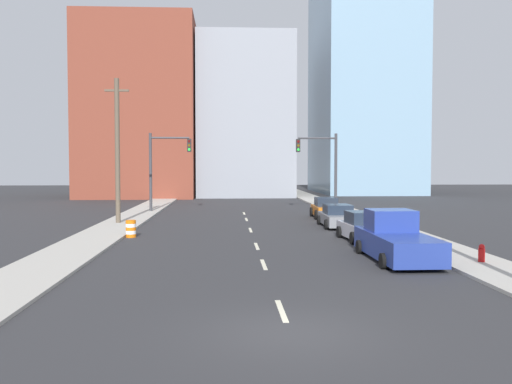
{
  "coord_description": "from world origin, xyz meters",
  "views": [
    {
      "loc": [
        -1.52,
        -13.34,
        3.98
      ],
      "look_at": [
        0.49,
        24.15,
        2.2
      ],
      "focal_mm": 40.0,
      "sensor_mm": 36.0,
      "label": 1
    }
  ],
  "objects_px": {
    "sedan_gray": "(338,217)",
    "sedan_orange": "(326,209)",
    "pickup_truck_blue": "(396,240)",
    "fire_hydrant": "(482,254)",
    "sedan_silver": "(364,227)",
    "traffic_barrel": "(131,229)",
    "traffic_signal_right": "(325,162)",
    "traffic_signal_left": "(161,162)",
    "utility_pole_left_mid": "(117,150)"
  },
  "relations": [
    {
      "from": "traffic_barrel",
      "to": "fire_hydrant",
      "type": "bearing_deg",
      "value": -31.53
    },
    {
      "from": "fire_hydrant",
      "to": "sedan_gray",
      "type": "distance_m",
      "value": 14.44
    },
    {
      "from": "sedan_silver",
      "to": "sedan_gray",
      "type": "height_order",
      "value": "sedan_silver"
    },
    {
      "from": "pickup_truck_blue",
      "to": "traffic_signal_left",
      "type": "bearing_deg",
      "value": 116.37
    },
    {
      "from": "sedan_silver",
      "to": "sedan_orange",
      "type": "height_order",
      "value": "sedan_orange"
    },
    {
      "from": "utility_pole_left_mid",
      "to": "sedan_gray",
      "type": "bearing_deg",
      "value": -9.0
    },
    {
      "from": "pickup_truck_blue",
      "to": "sedan_silver",
      "type": "distance_m",
      "value": 6.08
    },
    {
      "from": "traffic_signal_left",
      "to": "fire_hydrant",
      "type": "distance_m",
      "value": 30.65
    },
    {
      "from": "traffic_signal_left",
      "to": "sedan_silver",
      "type": "xyz_separation_m",
      "value": [
        12.63,
        -18.67,
        -3.53
      ]
    },
    {
      "from": "pickup_truck_blue",
      "to": "sedan_silver",
      "type": "xyz_separation_m",
      "value": [
        0.14,
        6.07,
        -0.14
      ]
    },
    {
      "from": "traffic_signal_right",
      "to": "traffic_barrel",
      "type": "xyz_separation_m",
      "value": [
        -13.7,
        -16.67,
        -3.75
      ]
    },
    {
      "from": "traffic_barrel",
      "to": "sedan_gray",
      "type": "xyz_separation_m",
      "value": [
        12.41,
        4.67,
        0.18
      ]
    },
    {
      "from": "pickup_truck_blue",
      "to": "sedan_orange",
      "type": "height_order",
      "value": "pickup_truck_blue"
    },
    {
      "from": "sedan_silver",
      "to": "traffic_signal_right",
      "type": "bearing_deg",
      "value": 82.85
    },
    {
      "from": "traffic_signal_right",
      "to": "sedan_gray",
      "type": "distance_m",
      "value": 12.59
    },
    {
      "from": "traffic_signal_right",
      "to": "sedan_silver",
      "type": "xyz_separation_m",
      "value": [
        -1.22,
        -18.67,
        -3.53
      ]
    },
    {
      "from": "pickup_truck_blue",
      "to": "utility_pole_left_mid",
      "type": "bearing_deg",
      "value": 133.23
    },
    {
      "from": "pickup_truck_blue",
      "to": "traffic_barrel",
      "type": "bearing_deg",
      "value": 146.41
    },
    {
      "from": "traffic_signal_right",
      "to": "fire_hydrant",
      "type": "height_order",
      "value": "traffic_signal_right"
    },
    {
      "from": "traffic_signal_left",
      "to": "traffic_signal_right",
      "type": "relative_size",
      "value": 1.0
    },
    {
      "from": "traffic_barrel",
      "to": "fire_hydrant",
      "type": "distance_m",
      "value": 18.08
    },
    {
      "from": "fire_hydrant",
      "to": "sedan_gray",
      "type": "xyz_separation_m",
      "value": [
        -3.0,
        14.12,
        0.24
      ]
    },
    {
      "from": "fire_hydrant",
      "to": "sedan_silver",
      "type": "relative_size",
      "value": 0.19
    },
    {
      "from": "sedan_gray",
      "to": "sedan_orange",
      "type": "distance_m",
      "value": 6.19
    },
    {
      "from": "traffic_signal_right",
      "to": "utility_pole_left_mid",
      "type": "xyz_separation_m",
      "value": [
        -15.68,
        -9.73,
        0.76
      ]
    },
    {
      "from": "utility_pole_left_mid",
      "to": "sedan_orange",
      "type": "distance_m",
      "value": 15.83
    },
    {
      "from": "sedan_gray",
      "to": "sedan_silver",
      "type": "bearing_deg",
      "value": -88.7
    },
    {
      "from": "traffic_signal_left",
      "to": "pickup_truck_blue",
      "type": "bearing_deg",
      "value": -63.21
    },
    {
      "from": "sedan_orange",
      "to": "traffic_signal_left",
      "type": "bearing_deg",
      "value": 156.69
    },
    {
      "from": "traffic_signal_left",
      "to": "traffic_signal_right",
      "type": "bearing_deg",
      "value": 0.0
    },
    {
      "from": "traffic_signal_right",
      "to": "sedan_silver",
      "type": "bearing_deg",
      "value": -93.75
    },
    {
      "from": "fire_hydrant",
      "to": "sedan_orange",
      "type": "height_order",
      "value": "sedan_orange"
    },
    {
      "from": "fire_hydrant",
      "to": "sedan_orange",
      "type": "bearing_deg",
      "value": 97.46
    },
    {
      "from": "utility_pole_left_mid",
      "to": "pickup_truck_blue",
      "type": "distance_m",
      "value": 21.16
    },
    {
      "from": "fire_hydrant",
      "to": "traffic_barrel",
      "type": "bearing_deg",
      "value": 148.47
    },
    {
      "from": "sedan_silver",
      "to": "sedan_gray",
      "type": "xyz_separation_m",
      "value": [
        -0.07,
        6.66,
        -0.04
      ]
    },
    {
      "from": "pickup_truck_blue",
      "to": "sedan_gray",
      "type": "bearing_deg",
      "value": 89.26
    },
    {
      "from": "pickup_truck_blue",
      "to": "fire_hydrant",
      "type": "bearing_deg",
      "value": -24.76
    },
    {
      "from": "sedan_orange",
      "to": "traffic_barrel",
      "type": "bearing_deg",
      "value": -138.63
    },
    {
      "from": "traffic_signal_right",
      "to": "sedan_gray",
      "type": "height_order",
      "value": "traffic_signal_right"
    },
    {
      "from": "traffic_signal_left",
      "to": "sedan_gray",
      "type": "bearing_deg",
      "value": -43.7
    },
    {
      "from": "utility_pole_left_mid",
      "to": "fire_hydrant",
      "type": "height_order",
      "value": "utility_pole_left_mid"
    },
    {
      "from": "traffic_signal_right",
      "to": "pickup_truck_blue",
      "type": "xyz_separation_m",
      "value": [
        -1.36,
        -24.74,
        -3.4
      ]
    },
    {
      "from": "pickup_truck_blue",
      "to": "sedan_silver",
      "type": "bearing_deg",
      "value": 88.29
    },
    {
      "from": "traffic_signal_left",
      "to": "fire_hydrant",
      "type": "height_order",
      "value": "traffic_signal_left"
    },
    {
      "from": "traffic_barrel",
      "to": "pickup_truck_blue",
      "type": "relative_size",
      "value": 0.15
    },
    {
      "from": "traffic_signal_right",
      "to": "traffic_barrel",
      "type": "relative_size",
      "value": 7.01
    },
    {
      "from": "traffic_barrel",
      "to": "sedan_silver",
      "type": "height_order",
      "value": "sedan_silver"
    },
    {
      "from": "traffic_barrel",
      "to": "pickup_truck_blue",
      "type": "distance_m",
      "value": 14.75
    },
    {
      "from": "sedan_silver",
      "to": "sedan_gray",
      "type": "distance_m",
      "value": 6.66
    }
  ]
}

